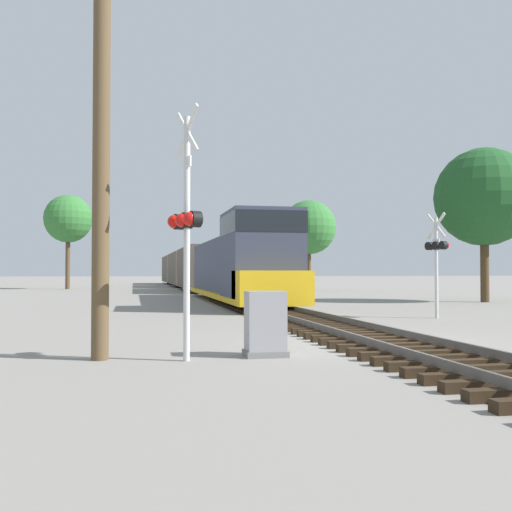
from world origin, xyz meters
TOP-DOWN VIEW (x-y plane):
  - ground_plane at (0.00, 0.00)m, footprint 400.00×400.00m
  - rail_track_bed at (0.00, -0.00)m, footprint 2.60×160.00m
  - freight_train at (0.00, 40.32)m, footprint 3.00×63.96m
  - crossing_signal_near at (-4.45, -2.06)m, footprint 0.60×1.00m
  - crossing_signal_far at (5.19, 6.34)m, footprint 0.53×1.01m
  - relay_cabinet at (-2.87, -1.77)m, footprint 0.82×0.63m
  - utility_pole at (-6.00, -1.59)m, footprint 1.80×0.32m
  - tree_far_right at (13.26, 16.05)m, footprint 5.32×5.32m
  - tree_mid_background at (9.31, 35.86)m, footprint 4.63×4.63m
  - tree_deep_background at (-11.43, 45.36)m, footprint 4.49×4.49m

SIDE VIEW (x-z plane):
  - ground_plane at x=0.00m, z-range 0.00..0.00m
  - rail_track_bed at x=0.00m, z-range -0.02..0.29m
  - relay_cabinet at x=-2.87m, z-range -0.01..1.26m
  - freight_train at x=0.00m, z-range -0.23..4.03m
  - crossing_signal_far at x=5.19m, z-range 0.50..4.23m
  - crossing_signal_near at x=-4.45m, z-range 0.21..4.92m
  - utility_pole at x=-6.00m, z-range 0.10..9.16m
  - tree_mid_background at x=9.31m, z-range 1.55..9.30m
  - tree_far_right at x=13.26m, z-range 1.50..9.88m
  - tree_deep_background at x=-11.43m, z-range 2.15..11.02m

